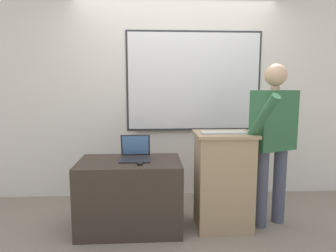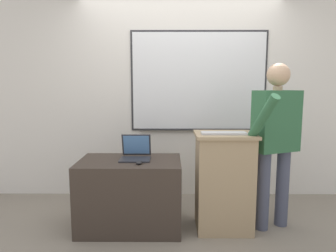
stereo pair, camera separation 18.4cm
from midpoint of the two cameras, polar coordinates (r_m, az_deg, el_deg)
name	(u,v)px [view 1 (the left image)]	position (r m, az deg, el deg)	size (l,w,h in m)	color
ground_plane	(186,243)	(2.98, 1.59, -21.33)	(30.00, 30.00, 0.00)	gray
back_wall	(176,85)	(3.92, 0.15, 7.80)	(6.40, 0.17, 2.90)	silver
lectern_podium	(223,180)	(3.11, 8.80, -10.18)	(0.58, 0.47, 0.98)	tan
side_desk	(130,195)	(3.13, -8.94, -12.81)	(1.02, 0.63, 0.70)	#382D26
person_presenter	(273,133)	(3.17, 17.86, -1.34)	(0.62, 0.66, 1.66)	#474C60
laptop	(135,152)	(3.08, -7.98, -4.99)	(0.30, 0.29, 0.24)	#28282D
wireless_keyboard	(224,133)	(2.94, 8.79, -1.26)	(0.43, 0.14, 0.02)	silver
computer_mouse_by_laptop	(140,163)	(2.87, -7.20, -6.99)	(0.06, 0.10, 0.03)	black
computer_mouse_by_keyboard	(251,132)	(2.99, 13.81, -1.08)	(0.06, 0.10, 0.03)	#BCBCC1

